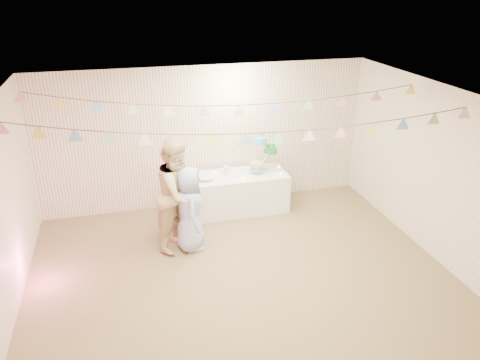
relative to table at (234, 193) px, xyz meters
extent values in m
plane|color=brown|center=(-0.42, -2.02, -0.36)|extent=(6.00, 6.00, 0.00)
plane|color=white|center=(-0.42, -2.02, 2.24)|extent=(6.00, 6.00, 0.00)
plane|color=white|center=(-0.42, 0.48, 0.94)|extent=(6.00, 6.00, 0.00)
plane|color=white|center=(-0.42, -4.52, 0.94)|extent=(6.00, 6.00, 0.00)
plane|color=white|center=(2.58, -2.02, 0.94)|extent=(5.00, 5.00, 0.00)
cube|color=white|center=(0.00, 0.00, 0.00)|extent=(1.89, 0.76, 0.71)
cylinder|color=white|center=(-0.54, -0.05, 0.40)|extent=(0.35, 0.35, 0.02)
imported|color=#FA9183|center=(-1.17, -0.67, 0.46)|extent=(0.50, 0.66, 1.63)
imported|color=tan|center=(-1.13, -0.94, 0.55)|extent=(1.06, 1.11, 1.80)
imported|color=#97AAD6|center=(-0.98, -1.09, 0.33)|extent=(0.45, 0.68, 1.38)
cylinder|color=#FFD88C|center=(-0.80, -0.15, 0.37)|extent=(0.04, 0.04, 0.03)
cylinder|color=#FFD88C|center=(-0.35, 0.18, 0.37)|extent=(0.04, 0.04, 0.03)
cylinder|color=#FFD88C|center=(0.10, -0.22, 0.37)|extent=(0.04, 0.04, 0.03)
cylinder|color=#FFD88C|center=(0.35, 0.22, 0.37)|extent=(0.04, 0.04, 0.03)
cylinder|color=#FFD88C|center=(0.82, -0.18, 0.37)|extent=(0.04, 0.04, 0.03)
cylinder|color=#FFD88C|center=(0.90, 0.15, 0.37)|extent=(0.04, 0.04, 0.03)
camera|label=1|loc=(-1.88, -7.51, 3.63)|focal=35.00mm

